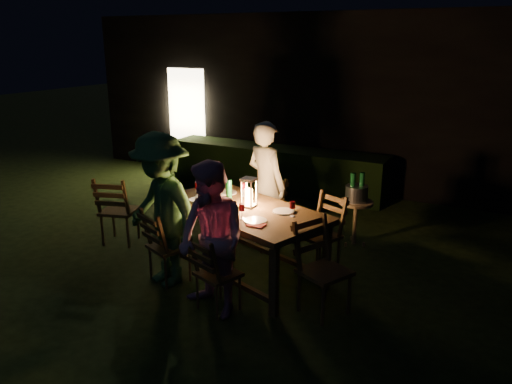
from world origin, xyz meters
The scene contains 29 objects.
garden_envelope centered at (-0.01, 6.15, 1.58)m, with size 40.00×40.00×3.20m.
dining_table centered at (0.72, 0.35, 0.77)m, with size 2.27×1.63×0.85m.
chair_near_left centered at (0.05, -0.23, 0.28)m, with size 0.55×0.57×0.94m.
chair_near_right centered at (0.90, -0.52, 0.27)m, with size 0.52×0.53×0.89m.
chair_far_left centered at (0.55, 1.22, 0.30)m, with size 0.59×0.60×0.99m.
chair_far_right centered at (1.49, 0.90, 0.29)m, with size 0.58×0.59×0.97m.
chair_end centered at (1.89, -0.05, 0.31)m, with size 0.64×0.62×1.02m.
chair_spare centered at (-1.26, 0.37, 0.31)m, with size 0.58×0.60×1.02m.
person_house_side centered at (0.56, 1.27, 0.86)m, with size 0.63×0.41×1.72m, color white.
person_opp_right centered at (0.88, -0.57, 0.81)m, with size 0.78×0.61×1.61m, color #C788AA.
person_opp_left centered at (0.03, -0.28, 0.89)m, with size 1.15×0.66×1.78m, color #376D36.
lantern centered at (0.79, 0.38, 1.01)m, with size 0.16×0.16×0.35m.
plate_far_left centered at (0.27, 0.73, 0.86)m, with size 0.25×0.25×0.01m, color white.
plate_near_left centered at (0.13, 0.32, 0.86)m, with size 0.25×0.25×0.01m, color white.
plate_far_right centered at (1.22, 0.41, 0.86)m, with size 0.25×0.25×0.01m, color white.
plate_near_right centered at (1.08, 0.00, 0.86)m, with size 0.25×0.25×0.01m, color white.
wineglass_a centered at (0.53, 0.71, 0.94)m, with size 0.06×0.06×0.18m, color #59070F, non-canonical shape.
wineglass_b centered at (0.00, 0.47, 0.94)m, with size 0.06×0.06×0.18m, color #59070F, non-canonical shape.
wineglass_c centered at (0.92, -0.01, 0.94)m, with size 0.06×0.06×0.18m, color #59070F, non-canonical shape.
wineglass_d centered at (1.37, 0.32, 0.94)m, with size 0.06×0.06×0.18m, color #59070F, non-canonical shape.
wineglass_e centered at (0.53, 0.10, 0.94)m, with size 0.06×0.06×0.18m, color silver, non-canonical shape.
bottle_table centered at (0.49, 0.43, 0.99)m, with size 0.07×0.07×0.28m, color #0F471E.
napkin_left centered at (0.48, 0.09, 0.86)m, with size 0.18×0.14×0.01m, color red.
napkin_right centered at (1.15, -0.11, 0.86)m, with size 0.18×0.14×0.01m, color red.
phone centered at (0.04, 0.26, 0.86)m, with size 0.14×0.07×0.01m, color black.
side_table centered at (1.64, 1.85, 0.55)m, with size 0.47×0.47×0.63m.
ice_bucket centered at (1.64, 1.85, 0.74)m, with size 0.30×0.30×0.22m, color #A5A8AD.
bottle_bucket_a centered at (1.59, 1.81, 0.79)m, with size 0.07×0.07×0.32m, color #0F471E.
bottle_bucket_b centered at (1.69, 1.89, 0.79)m, with size 0.07×0.07×0.32m, color #0F471E.
Camera 1 is at (3.45, -4.46, 2.74)m, focal length 35.00 mm.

